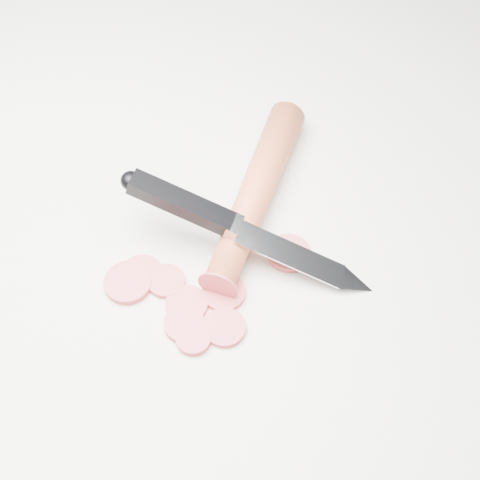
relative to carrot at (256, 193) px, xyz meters
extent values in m
plane|color=white|center=(-0.07, -0.03, -0.02)|extent=(2.40, 2.40, 0.00)
cylinder|color=#D2522B|center=(0.00, 0.00, 0.00)|extent=(0.11, 0.20, 0.03)
cylinder|color=#D4494E|center=(-0.11, -0.07, -0.01)|extent=(0.04, 0.04, 0.01)
cylinder|color=#D4494E|center=(-0.04, -0.09, -0.01)|extent=(0.04, 0.04, 0.01)
cylinder|color=#D4494E|center=(-0.09, -0.07, -0.01)|extent=(0.03, 0.03, 0.01)
cylinder|color=#D4494E|center=(-0.07, -0.13, -0.01)|extent=(0.03, 0.03, 0.01)
cylinder|color=#D4494E|center=(0.02, -0.06, -0.01)|extent=(0.04, 0.04, 0.01)
cylinder|color=#D4494E|center=(-0.12, -0.07, -0.01)|extent=(0.04, 0.04, 0.01)
cylinder|color=#D4494E|center=(-0.07, -0.12, -0.01)|extent=(0.03, 0.03, 0.01)
cylinder|color=#D4494E|center=(-0.07, -0.10, -0.01)|extent=(0.04, 0.04, 0.01)
cylinder|color=#D4494E|center=(-0.04, -0.12, -0.01)|extent=(0.03, 0.03, 0.01)
camera|label=1|loc=(-0.06, -0.37, 0.47)|focal=50.00mm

